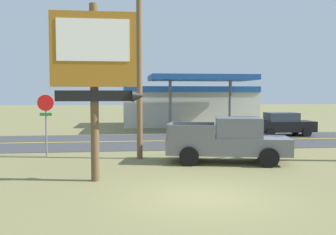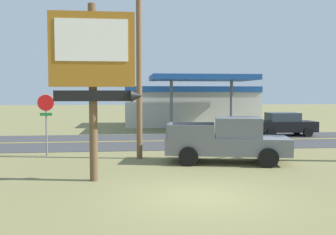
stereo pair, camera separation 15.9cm
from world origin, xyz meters
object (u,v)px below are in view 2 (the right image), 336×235
Objects in this scene: stop_sign at (46,114)px; pickup_grey_parked_on_lawn at (229,140)px; motel_sign at (94,65)px; utility_pole at (139,45)px; car_black_near_lane at (284,124)px; gas_station at (190,105)px.

pickup_grey_parked_on_lawn is at bearing -17.57° from stop_sign.
motel_sign is 4.91m from utility_pole.
utility_pole reaches higher than car_black_near_lane.
stop_sign is at bearing 165.51° from utility_pole.
stop_sign is at bearing 115.96° from motel_sign.
gas_station is 19.35m from pickup_grey_parked_on_lawn.
gas_station reaches higher than pickup_grey_parked_on_lawn.
motel_sign is 23.42m from gas_station.
stop_sign is 0.30× the size of utility_pole.
gas_station is 10.90m from car_black_near_lane.
motel_sign is at bearing -64.04° from stop_sign.
motel_sign reaches higher than stop_sign.
pickup_grey_parked_on_lawn is at bearing -21.00° from utility_pole.
stop_sign is at bearing -154.31° from car_black_near_lane.
pickup_grey_parked_on_lawn is 11.75m from car_black_near_lane.
utility_pole reaches higher than motel_sign.
gas_station is 2.86× the size of car_black_near_lane.
utility_pole is 0.82× the size of gas_station.
stop_sign is at bearing -120.15° from gas_station.
motel_sign is 0.50× the size of gas_station.
utility_pole is at bearing 69.69° from motel_sign.
gas_station is 2.18× the size of pickup_grey_parked_on_lawn.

